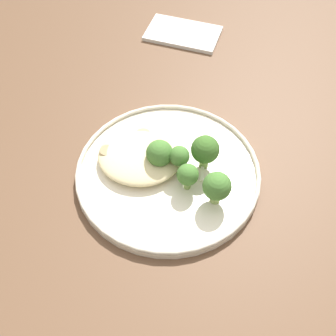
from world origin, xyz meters
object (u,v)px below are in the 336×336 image
(seared_scallop_center_golden, at_px, (121,167))
(folded_napkin, at_px, (183,33))
(dinner_plate, at_px, (168,172))
(seared_scallop_left_edge, at_px, (119,143))
(broccoli_floret_rear_charred, at_px, (188,175))
(seared_scallop_tiny_bay, at_px, (145,163))
(seared_scallop_large_seared, at_px, (143,137))
(seared_scallop_rear_pale, at_px, (107,153))
(broccoli_floret_center_pile, at_px, (179,157))
(broccoli_floret_small_sprig, at_px, (217,187))
(broccoli_floret_split_head, at_px, (160,154))
(seared_scallop_tilted_round, at_px, (154,149))
(broccoli_floret_tall_stalk, at_px, (205,150))
(seared_scallop_half_hidden, at_px, (132,157))

(seared_scallop_center_golden, distance_m, folded_napkin, 0.38)
(dinner_plate, height_order, seared_scallop_left_edge, seared_scallop_left_edge)
(broccoli_floret_rear_charred, bearing_deg, seared_scallop_tiny_bay, -24.88)
(seared_scallop_large_seared, relative_size, seared_scallop_rear_pale, 1.13)
(dinner_plate, relative_size, broccoli_floret_center_pile, 5.43)
(seared_scallop_tiny_bay, xyz_separation_m, folded_napkin, (-0.03, -0.36, -0.02))
(seared_scallop_left_edge, height_order, seared_scallop_center_golden, same)
(broccoli_floret_center_pile, bearing_deg, dinner_plate, 11.69)
(folded_napkin, bearing_deg, dinner_plate, 91.51)
(dinner_plate, relative_size, seared_scallop_rear_pale, 12.22)
(dinner_plate, relative_size, seared_scallop_center_golden, 8.07)
(broccoli_floret_small_sprig, relative_size, broccoli_floret_split_head, 1.05)
(seared_scallop_center_golden, height_order, folded_napkin, seared_scallop_center_golden)
(broccoli_floret_split_head, bearing_deg, broccoli_floret_small_sprig, 149.20)
(seared_scallop_rear_pale, relative_size, broccoli_floret_small_sprig, 0.41)
(seared_scallop_tilted_round, distance_m, broccoli_floret_tall_stalk, 0.09)
(seared_scallop_large_seared, height_order, broccoli_floret_rear_charred, broccoli_floret_rear_charred)
(broccoli_floret_center_pile, distance_m, folded_napkin, 0.37)
(seared_scallop_center_golden, relative_size, broccoli_floret_split_head, 0.65)
(seared_scallop_center_golden, relative_size, seared_scallop_tiny_bay, 1.19)
(dinner_plate, distance_m, seared_scallop_large_seared, 0.07)
(seared_scallop_left_edge, xyz_separation_m, broccoli_floret_tall_stalk, (-0.14, 0.02, 0.03))
(broccoli_floret_split_head, bearing_deg, seared_scallop_rear_pale, -5.51)
(seared_scallop_large_seared, bearing_deg, broccoli_floret_split_head, 124.78)
(seared_scallop_center_golden, distance_m, broccoli_floret_rear_charred, 0.11)
(broccoli_floret_tall_stalk, bearing_deg, broccoli_floret_rear_charred, 62.93)
(seared_scallop_tilted_round, bearing_deg, seared_scallop_large_seared, -46.08)
(seared_scallop_tilted_round, relative_size, seared_scallop_half_hidden, 0.83)
(seared_scallop_tilted_round, distance_m, seared_scallop_center_golden, 0.06)
(folded_napkin, bearing_deg, seared_scallop_half_hidden, 81.99)
(seared_scallop_rear_pale, relative_size, seared_scallop_tilted_round, 0.91)
(broccoli_floret_rear_charred, height_order, broccoli_floret_center_pile, broccoli_floret_center_pile)
(seared_scallop_rear_pale, height_order, seared_scallop_half_hidden, seared_scallop_rear_pale)
(seared_scallop_large_seared, bearing_deg, seared_scallop_half_hidden, 73.87)
(seared_scallop_center_golden, height_order, broccoli_floret_small_sprig, broccoli_floret_small_sprig)
(broccoli_floret_center_pile, bearing_deg, seared_scallop_tilted_round, -35.77)
(broccoli_floret_tall_stalk, bearing_deg, seared_scallop_half_hidden, 2.04)
(seared_scallop_tilted_round, relative_size, broccoli_floret_center_pile, 0.49)
(seared_scallop_large_seared, distance_m, seared_scallop_center_golden, 0.07)
(seared_scallop_rear_pale, xyz_separation_m, broccoli_floret_tall_stalk, (-0.15, -0.00, 0.03))
(seared_scallop_half_hidden, distance_m, broccoli_floret_small_sprig, 0.15)
(broccoli_floret_center_pile, height_order, folded_napkin, broccoli_floret_center_pile)
(dinner_plate, xyz_separation_m, broccoli_floret_split_head, (0.01, -0.01, 0.04))
(broccoli_floret_tall_stalk, relative_size, broccoli_floret_split_head, 1.12)
(seared_scallop_left_edge, xyz_separation_m, seared_scallop_center_golden, (-0.01, 0.05, -0.00))
(seared_scallop_half_hidden, distance_m, folded_napkin, 0.36)
(seared_scallop_tilted_round, distance_m, seared_scallop_half_hidden, 0.04)
(seared_scallop_tilted_round, distance_m, seared_scallop_left_edge, 0.06)
(seared_scallop_large_seared, bearing_deg, seared_scallop_center_golden, 67.38)
(broccoli_floret_rear_charred, relative_size, broccoli_floret_split_head, 0.88)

